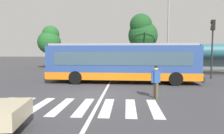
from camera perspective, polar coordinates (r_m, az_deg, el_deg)
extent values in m
plane|color=#3D3D42|center=(11.66, -3.80, -7.84)|extent=(160.00, 160.00, 0.00)
cylinder|color=black|center=(17.67, 15.70, -2.17)|extent=(1.01, 0.32, 1.00)
cylinder|color=black|center=(15.38, 17.28, -3.16)|extent=(1.01, 0.32, 1.00)
cylinder|color=black|center=(17.85, -8.10, -1.98)|extent=(1.01, 0.32, 1.00)
cylinder|color=black|center=(15.60, -10.10, -2.93)|extent=(1.01, 0.32, 1.00)
cube|color=#2D4C8E|center=(16.12, 2.83, 1.39)|extent=(11.49, 2.78, 2.55)
cube|color=orange|center=(16.21, 2.81, -2.14)|extent=(11.61, 2.81, 0.55)
cube|color=#3D5666|center=(16.11, 2.83, 2.48)|extent=(10.12, 2.80, 0.96)
cube|color=#3D5666|center=(16.87, 22.65, 1.88)|extent=(0.08, 2.24, 1.63)
cube|color=black|center=(16.86, 22.74, 4.91)|extent=(0.10, 1.94, 0.28)
cube|color=#99999E|center=(16.11, 2.85, 6.21)|extent=(11.03, 2.56, 0.16)
cube|color=#28282B|center=(17.01, 22.88, -2.84)|extent=(0.17, 2.55, 0.36)
cylinder|color=brown|center=(11.09, 11.74, -6.32)|extent=(0.16, 0.16, 0.85)
cylinder|color=brown|center=(10.96, 12.35, -6.46)|extent=(0.16, 0.16, 0.85)
cube|color=#2D569E|center=(10.92, 12.10, -2.65)|extent=(0.48, 0.43, 0.60)
cylinder|color=#2D569E|center=(10.77, 11.13, -2.89)|extent=(0.10, 0.10, 0.55)
cylinder|color=#2D569E|center=(11.07, 13.05, -2.72)|extent=(0.10, 0.10, 0.55)
sphere|color=tan|center=(10.87, 12.14, -0.51)|extent=(0.22, 0.22, 0.22)
sphere|color=black|center=(10.87, 12.14, -0.16)|extent=(0.19, 0.19, 0.19)
cylinder|color=black|center=(7.93, -27.30, -11.85)|extent=(0.66, 0.30, 0.64)
cylinder|color=black|center=(29.93, -4.54, 0.27)|extent=(0.21, 0.64, 0.64)
cylinder|color=black|center=(29.75, -1.35, 0.26)|extent=(0.21, 0.64, 0.64)
cylinder|color=black|center=(27.18, -5.34, -0.15)|extent=(0.21, 0.64, 0.64)
cylinder|color=black|center=(26.98, -1.82, -0.17)|extent=(0.21, 0.64, 0.64)
cube|color=#234293|center=(28.43, -3.26, 0.70)|extent=(1.89, 4.53, 0.52)
cube|color=#3D5666|center=(28.31, -3.28, 1.66)|extent=(1.63, 2.18, 0.44)
cube|color=#234293|center=(28.30, -3.28, 2.04)|extent=(1.56, 2.00, 0.09)
cylinder|color=black|center=(29.25, 0.68, 0.19)|extent=(0.20, 0.64, 0.64)
cylinder|color=black|center=(29.19, 3.96, 0.17)|extent=(0.20, 0.64, 0.64)
cylinder|color=black|center=(26.48, 0.29, -0.26)|extent=(0.20, 0.64, 0.64)
cylinder|color=black|center=(26.41, 3.92, -0.28)|extent=(0.20, 0.64, 0.64)
cube|color=#196B70|center=(27.80, 2.22, 0.62)|extent=(1.84, 4.51, 0.52)
cube|color=#3D5666|center=(27.68, 2.21, 1.60)|extent=(1.61, 2.17, 0.44)
cube|color=#196B70|center=(27.67, 2.21, 1.99)|extent=(1.54, 1.99, 0.09)
cylinder|color=black|center=(29.44, 5.68, 0.19)|extent=(0.20, 0.64, 0.64)
cylinder|color=black|center=(29.53, 8.93, 0.17)|extent=(0.20, 0.64, 0.64)
cylinder|color=black|center=(26.65, 5.86, -0.25)|extent=(0.20, 0.64, 0.64)
cylinder|color=black|center=(26.76, 9.44, -0.27)|extent=(0.20, 0.64, 0.64)
cube|color=#C6B793|center=(28.06, 7.48, 0.63)|extent=(1.84, 4.51, 0.52)
cube|color=#3D5666|center=(27.94, 7.50, 1.60)|extent=(1.61, 2.17, 0.44)
cube|color=#C6B793|center=(27.94, 7.50, 1.97)|extent=(1.54, 1.99, 0.09)
cylinder|color=#28282B|center=(20.36, 26.03, 3.10)|extent=(0.14, 0.14, 4.33)
cube|color=black|center=(20.49, 26.28, 10.42)|extent=(0.28, 0.32, 0.90)
cylinder|color=#410907|center=(20.46, 25.86, 11.21)|extent=(0.04, 0.20, 0.20)
cylinder|color=yellow|center=(20.43, 25.83, 10.37)|extent=(0.04, 0.20, 0.20)
cylinder|color=#093B10|center=(20.39, 25.80, 9.54)|extent=(0.04, 0.20, 0.20)
cylinder|color=#28282B|center=(23.85, 23.18, 0.87)|extent=(0.12, 0.12, 2.30)
cube|color=slate|center=(25.37, 27.76, 1.17)|extent=(4.57, 0.04, 1.93)
cylinder|color=#2D6670|center=(24.70, 28.52, 3.89)|extent=(4.86, 1.54, 1.54)
cube|color=#4C3823|center=(24.78, 28.34, -0.80)|extent=(3.81, 0.36, 0.08)
cylinder|color=#939399|center=(23.46, 15.36, 9.60)|extent=(0.20, 0.20, 9.32)
cylinder|color=brown|center=(30.51, -16.96, 2.02)|extent=(0.36, 0.36, 2.61)
sphere|color=#236028|center=(30.51, -17.06, 6.59)|extent=(3.23, 3.23, 3.23)
sphere|color=#236028|center=(30.67, -16.70, 8.71)|extent=(2.43, 2.43, 2.43)
cylinder|color=brown|center=(29.77, 8.53, 2.71)|extent=(0.36, 0.36, 3.23)
sphere|color=#1E5123|center=(29.84, 8.60, 8.62)|extent=(4.18, 4.18, 4.18)
sphere|color=#1E5123|center=(29.60, 8.05, 11.51)|extent=(3.14, 3.14, 3.14)
cube|color=silver|center=(10.48, -24.91, -9.63)|extent=(0.45, 3.04, 0.01)
cube|color=silver|center=(10.03, -19.64, -10.10)|extent=(0.45, 3.04, 0.01)
cube|color=silver|center=(9.66, -13.91, -10.52)|extent=(0.45, 3.04, 0.01)
cube|color=silver|center=(9.40, -7.77, -10.86)|extent=(0.45, 3.04, 0.01)
cube|color=silver|center=(9.25, -1.35, -11.07)|extent=(0.45, 3.04, 0.01)
cube|color=silver|center=(9.21, 5.21, -11.16)|extent=(0.45, 3.04, 0.01)
cube|color=silver|center=(9.29, 11.75, -11.10)|extent=(0.45, 3.04, 0.01)
cube|color=silver|center=(13.58, -1.59, -6.07)|extent=(0.16, 24.00, 0.01)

